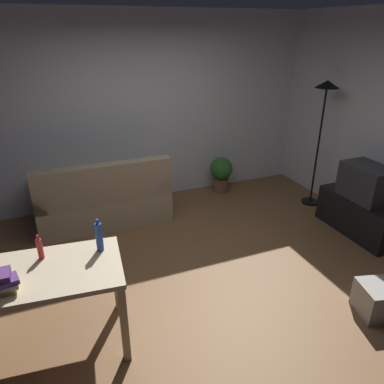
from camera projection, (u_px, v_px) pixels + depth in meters
ground_plane at (201, 274)px, 3.99m from camera, size 5.20×4.40×0.02m
wall_rear at (142, 110)px, 5.28m from camera, size 5.20×0.10×2.70m
couch at (104, 201)px, 4.94m from camera, size 1.72×0.84×0.92m
tv_stand at (360, 215)px, 4.70m from camera, size 0.44×1.10×0.48m
tv at (367, 183)px, 4.51m from camera, size 0.41×0.60×0.44m
torchiere_lamp at (324, 110)px, 5.01m from camera, size 0.32×0.32×1.81m
desk at (44, 283)px, 2.82m from camera, size 1.26×0.81×0.76m
potted_plant at (221, 172)px, 5.85m from camera, size 0.36×0.36×0.57m
bottle_red at (40, 248)px, 2.90m from camera, size 0.05×0.05×0.22m
bottle_blue at (99, 237)px, 2.99m from camera, size 0.06×0.06×0.29m
book_stack at (0, 283)px, 2.53m from camera, size 0.25×0.19×0.15m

